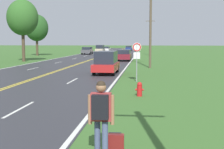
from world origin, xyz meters
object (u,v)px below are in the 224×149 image
at_px(car_champagne_suv_receding, 100,49).
at_px(car_white_sedan_distant, 106,49).
at_px(tree_left_verge, 37,28).
at_px(car_maroon_hatchback_mid_near, 124,55).
at_px(hitchhiker_person, 101,111).
at_px(suitcase, 115,145).
at_px(car_dark_grey_hatchback_mid_far, 87,50).
at_px(car_red_van_approaching, 106,62).
at_px(traffic_sign, 137,52).
at_px(fire_hydrant, 140,89).
at_px(tree_mid_treeline, 23,18).
at_px(car_dark_blue_hatchback_horizon, 129,48).

bearing_deg(car_champagne_suv_receding, car_white_sedan_distant, -2.58).
xyz_separation_m(tree_left_verge, car_maroon_hatchback_mid_near, (17.64, -14.58, -4.40)).
bearing_deg(hitchhiker_person, suitcase, -62.31).
distance_m(tree_left_verge, car_dark_grey_hatchback_mid_far, 11.56).
distance_m(car_red_van_approaching, car_champagne_suv_receding, 46.88).
bearing_deg(traffic_sign, car_dark_grey_hatchback_mid_far, 105.03).
distance_m(fire_hydrant, traffic_sign, 5.76).
bearing_deg(car_maroon_hatchback_mid_near, tree_mid_treeline, -77.77).
height_order(traffic_sign, car_dark_blue_hatchback_horizon, traffic_sign).
distance_m(traffic_sign, car_dark_grey_hatchback_mid_far, 44.92).
height_order(hitchhiker_person, car_champagne_suv_receding, car_champagne_suv_receding).
xyz_separation_m(suitcase, tree_left_verge, (-19.99, 50.49, 4.96)).
relative_size(fire_hydrant, car_red_van_approaching, 0.16).
bearing_deg(fire_hydrant, suitcase, -92.81).
bearing_deg(traffic_sign, fire_hydrant, -86.73).
height_order(fire_hydrant, car_white_sedan_distant, car_white_sedan_distant).
xyz_separation_m(tree_left_verge, tree_mid_treeline, (4.33, -17.34, 0.59)).
distance_m(car_maroon_hatchback_mid_near, car_dark_grey_hatchback_mid_far, 23.07).
height_order(hitchhiker_person, fire_hydrant, hitchhiker_person).
relative_size(suitcase, tree_left_verge, 0.07).
xyz_separation_m(car_red_van_approaching, car_dark_grey_hatchback_mid_far, (-8.97, 38.48, -0.16)).
relative_size(fire_hydrant, tree_left_verge, 0.09).
xyz_separation_m(traffic_sign, car_maroon_hatchback_mid_near, (-2.44, 22.21, -1.15)).
distance_m(tree_left_verge, car_champagne_suv_receding, 18.03).
xyz_separation_m(suitcase, tree_mid_treeline, (-15.66, 33.15, 5.55)).
distance_m(tree_left_verge, car_white_sedan_distant, 24.62).
xyz_separation_m(hitchhiker_person, fire_hydrant, (0.71, 8.34, -0.75)).
relative_size(suitcase, car_dark_grey_hatchback_mid_far, 0.15).
distance_m(car_red_van_approaching, car_dark_grey_hatchback_mid_far, 39.51).
xyz_separation_m(car_dark_grey_hatchback_mid_far, car_dark_blue_hatchback_horizon, (7.18, 26.25, -0.06)).
height_order(traffic_sign, tree_left_verge, tree_left_verge).
bearing_deg(traffic_sign, tree_mid_treeline, 128.98).
height_order(hitchhiker_person, tree_mid_treeline, tree_mid_treeline).
distance_m(hitchhiker_person, tree_left_verge, 54.50).
bearing_deg(tree_mid_treeline, car_dark_grey_hatchback_mid_far, 80.27).
bearing_deg(car_maroon_hatchback_mid_near, car_dark_blue_hatchback_horizon, -177.02).
height_order(traffic_sign, car_champagne_suv_receding, traffic_sign).
xyz_separation_m(fire_hydrant, car_champagne_suv_receding, (-10.39, 56.71, 0.60)).
height_order(fire_hydrant, car_maroon_hatchback_mid_near, car_maroon_hatchback_mid_near).
relative_size(hitchhiker_person, car_dark_blue_hatchback_horizon, 0.43).
distance_m(car_white_sedan_distant, car_dark_blue_hatchback_horizon, 12.15).
xyz_separation_m(tree_mid_treeline, car_red_van_approaching, (13.06, -14.57, -4.83)).
height_order(hitchhiker_person, car_maroon_hatchback_mid_near, hitchhiker_person).
bearing_deg(hitchhiker_person, car_dark_grey_hatchback_mid_far, 9.89).
xyz_separation_m(suitcase, car_red_van_approaching, (-2.60, 18.58, 0.72)).
bearing_deg(car_champagne_suv_receding, suitcase, -170.32).
xyz_separation_m(car_champagne_suv_receding, car_dark_blue_hatchback_horizon, (5.61, 18.44, -0.20)).
distance_m(hitchhiker_person, fire_hydrant, 8.40).
height_order(fire_hydrant, tree_mid_treeline, tree_mid_treeline).
bearing_deg(tree_left_verge, car_white_sedan_distant, 64.39).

